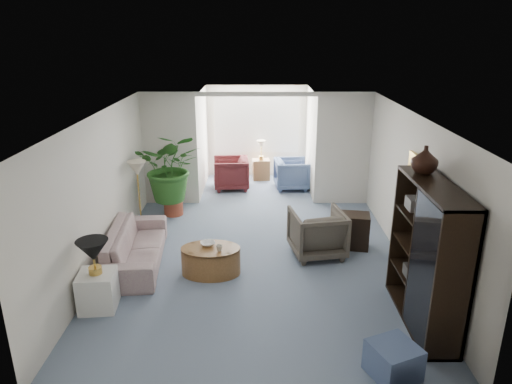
{
  "coord_description": "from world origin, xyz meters",
  "views": [
    {
      "loc": [
        0.03,
        -6.98,
        3.73
      ],
      "look_at": [
        0.0,
        0.6,
        1.1
      ],
      "focal_mm": 32.83,
      "sensor_mm": 36.0,
      "label": 1
    }
  ],
  "objects_px": {
    "plant_pot": "(174,207)",
    "ottoman": "(393,360)",
    "table_lamp": "(93,251)",
    "entertainment_cabinet": "(427,255)",
    "side_table_dark": "(354,231)",
    "sunroom_chair_blue": "(292,174)",
    "end_table": "(98,291)",
    "cabinet_urn": "(425,160)",
    "floor_lamp": "(137,168)",
    "sunroom_chair_maroon": "(231,173)",
    "sofa": "(136,246)",
    "wingback_chair": "(317,233)",
    "coffee_bowl": "(208,244)",
    "coffee_cup": "(219,248)",
    "framed_picture": "(416,170)",
    "sunroom_table": "(261,169)",
    "coffee_table": "(211,261)"
  },
  "relations": [
    {
      "from": "coffee_bowl",
      "to": "plant_pot",
      "type": "relative_size",
      "value": 0.58
    },
    {
      "from": "coffee_cup",
      "to": "ottoman",
      "type": "height_order",
      "value": "coffee_cup"
    },
    {
      "from": "coffee_cup",
      "to": "cabinet_urn",
      "type": "xyz_separation_m",
      "value": [
        2.8,
        -0.67,
        1.62
      ]
    },
    {
      "from": "floor_lamp",
      "to": "sunroom_chair_maroon",
      "type": "bearing_deg",
      "value": 57.25
    },
    {
      "from": "wingback_chair",
      "to": "entertainment_cabinet",
      "type": "xyz_separation_m",
      "value": [
        1.17,
        -1.96,
        0.56
      ]
    },
    {
      "from": "end_table",
      "to": "sunroom_chair_blue",
      "type": "bearing_deg",
      "value": 59.85
    },
    {
      "from": "table_lamp",
      "to": "side_table_dark",
      "type": "bearing_deg",
      "value": 26.61
    },
    {
      "from": "floor_lamp",
      "to": "sunroom_chair_blue",
      "type": "bearing_deg",
      "value": 38.98
    },
    {
      "from": "side_table_dark",
      "to": "coffee_cup",
      "type": "bearing_deg",
      "value": -154.93
    },
    {
      "from": "sofa",
      "to": "entertainment_cabinet",
      "type": "height_order",
      "value": "entertainment_cabinet"
    },
    {
      "from": "plant_pot",
      "to": "ottoman",
      "type": "bearing_deg",
      "value": -55.84
    },
    {
      "from": "sofa",
      "to": "floor_lamp",
      "type": "relative_size",
      "value": 5.93
    },
    {
      "from": "coffee_table",
      "to": "coffee_cup",
      "type": "height_order",
      "value": "coffee_cup"
    },
    {
      "from": "sunroom_chair_maroon",
      "to": "sunroom_table",
      "type": "relative_size",
      "value": 1.6
    },
    {
      "from": "framed_picture",
      "to": "plant_pot",
      "type": "height_order",
      "value": "framed_picture"
    },
    {
      "from": "coffee_bowl",
      "to": "sunroom_chair_maroon",
      "type": "height_order",
      "value": "sunroom_chair_maroon"
    },
    {
      "from": "floor_lamp",
      "to": "ottoman",
      "type": "xyz_separation_m",
      "value": [
        3.83,
        -4.12,
        -1.05
      ]
    },
    {
      "from": "table_lamp",
      "to": "floor_lamp",
      "type": "height_order",
      "value": "floor_lamp"
    },
    {
      "from": "framed_picture",
      "to": "ottoman",
      "type": "relative_size",
      "value": 1.01
    },
    {
      "from": "sunroom_chair_blue",
      "to": "entertainment_cabinet",
      "type": "bearing_deg",
      "value": -171.25
    },
    {
      "from": "floor_lamp",
      "to": "ottoman",
      "type": "height_order",
      "value": "floor_lamp"
    },
    {
      "from": "framed_picture",
      "to": "sunroom_chair_blue",
      "type": "height_order",
      "value": "framed_picture"
    },
    {
      "from": "end_table",
      "to": "entertainment_cabinet",
      "type": "bearing_deg",
      "value": -3.51
    },
    {
      "from": "wingback_chair",
      "to": "side_table_dark",
      "type": "height_order",
      "value": "wingback_chair"
    },
    {
      "from": "ottoman",
      "to": "floor_lamp",
      "type": "bearing_deg",
      "value": 132.88
    },
    {
      "from": "floor_lamp",
      "to": "sunroom_table",
      "type": "relative_size",
      "value": 0.67
    },
    {
      "from": "framed_picture",
      "to": "entertainment_cabinet",
      "type": "xyz_separation_m",
      "value": [
        -0.23,
        -1.42,
        -0.73
      ]
    },
    {
      "from": "plant_pot",
      "to": "framed_picture",
      "type": "bearing_deg",
      "value": -29.69
    },
    {
      "from": "coffee_cup",
      "to": "end_table",
      "type": "bearing_deg",
      "value": -151.27
    },
    {
      "from": "cabinet_urn",
      "to": "sunroom_table",
      "type": "distance_m",
      "value": 6.46
    },
    {
      "from": "end_table",
      "to": "sunroom_table",
      "type": "distance_m",
      "value": 6.48
    },
    {
      "from": "table_lamp",
      "to": "entertainment_cabinet",
      "type": "height_order",
      "value": "entertainment_cabinet"
    },
    {
      "from": "coffee_bowl",
      "to": "sunroom_chair_blue",
      "type": "xyz_separation_m",
      "value": [
        1.64,
        4.2,
        -0.11
      ]
    },
    {
      "from": "coffee_table",
      "to": "coffee_bowl",
      "type": "distance_m",
      "value": 0.28
    },
    {
      "from": "cabinet_urn",
      "to": "sunroom_chair_blue",
      "type": "height_order",
      "value": "cabinet_urn"
    },
    {
      "from": "end_table",
      "to": "cabinet_urn",
      "type": "height_order",
      "value": "cabinet_urn"
    },
    {
      "from": "coffee_table",
      "to": "coffee_cup",
      "type": "relative_size",
      "value": 9.48
    },
    {
      "from": "end_table",
      "to": "side_table_dark",
      "type": "height_order",
      "value": "side_table_dark"
    },
    {
      "from": "end_table",
      "to": "ottoman",
      "type": "relative_size",
      "value": 1.1
    },
    {
      "from": "coffee_bowl",
      "to": "ottoman",
      "type": "relative_size",
      "value": 0.47
    },
    {
      "from": "side_table_dark",
      "to": "entertainment_cabinet",
      "type": "relative_size",
      "value": 0.32
    },
    {
      "from": "framed_picture",
      "to": "floor_lamp",
      "type": "height_order",
      "value": "framed_picture"
    },
    {
      "from": "coffee_bowl",
      "to": "sunroom_chair_blue",
      "type": "relative_size",
      "value": 0.28
    },
    {
      "from": "side_table_dark",
      "to": "sunroom_chair_blue",
      "type": "height_order",
      "value": "sunroom_chair_blue"
    },
    {
      "from": "entertainment_cabinet",
      "to": "sunroom_table",
      "type": "xyz_separation_m",
      "value": [
        -2.11,
        6.32,
        -0.7
      ]
    },
    {
      "from": "sofa",
      "to": "wingback_chair",
      "type": "xyz_separation_m",
      "value": [
        3.07,
        0.34,
        0.1
      ]
    },
    {
      "from": "sofa",
      "to": "floor_lamp",
      "type": "height_order",
      "value": "floor_lamp"
    },
    {
      "from": "table_lamp",
      "to": "sunroom_chair_blue",
      "type": "xyz_separation_m",
      "value": [
        3.08,
        5.3,
        -0.52
      ]
    },
    {
      "from": "coffee_bowl",
      "to": "sunroom_chair_maroon",
      "type": "xyz_separation_m",
      "value": [
        0.14,
        4.2,
        -0.09
      ]
    },
    {
      "from": "side_table_dark",
      "to": "sunroom_chair_blue",
      "type": "bearing_deg",
      "value": 105.14
    }
  ]
}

